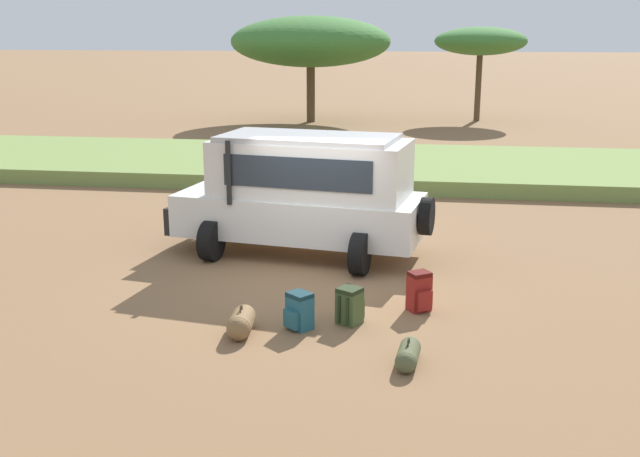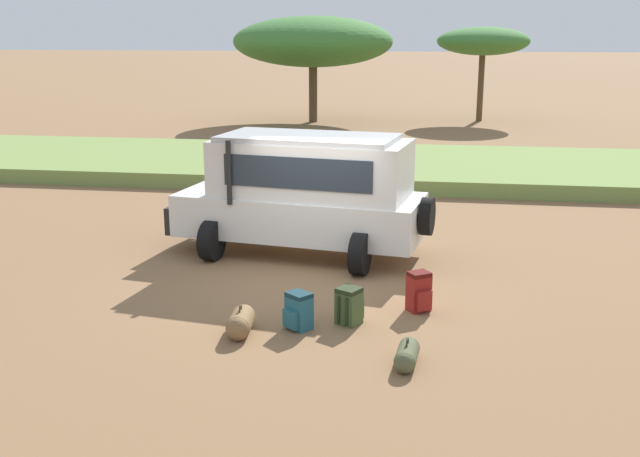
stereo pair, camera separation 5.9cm
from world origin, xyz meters
name	(u,v)px [view 2 (the right image)]	position (x,y,z in m)	size (l,w,h in m)	color
ground_plane	(309,279)	(0.00, 0.00, 0.00)	(320.00, 320.00, 0.00)	olive
grass_bank	(365,165)	(0.00, 10.89, 0.22)	(120.00, 7.00, 0.44)	olive
safari_vehicle	(305,192)	(-0.35, 1.57, 1.29)	(5.47, 3.21, 2.44)	silver
backpack_beside_front_wheel	(419,292)	(2.04, -1.33, 0.32)	(0.44, 0.45, 0.66)	maroon
backpack_cluster_center	(349,306)	(0.98, -2.04, 0.28)	(0.45, 0.48, 0.58)	#42562D
backpack_near_rear_wheel	(298,311)	(0.24, -2.38, 0.28)	(0.48, 0.48, 0.58)	#235B6B
duffel_bag_low_black_case	(407,355)	(1.93, -3.42, 0.15)	(0.34, 0.83, 0.40)	#4C5133
duffel_bag_soft_canvas	(241,322)	(-0.59, -2.71, 0.18)	(0.40, 0.87, 0.46)	brown
acacia_tree_far_left	(313,42)	(-3.93, 24.35, 3.92)	(7.84, 7.37, 5.16)	brown
acacia_tree_left_mid	(483,42)	(4.35, 26.06, 3.92)	(4.55, 4.47, 4.64)	brown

